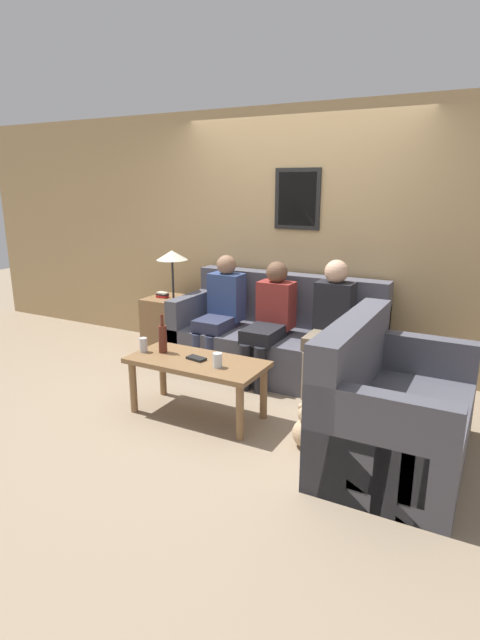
% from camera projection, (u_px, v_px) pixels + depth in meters
% --- Properties ---
extents(ground_plane, '(16.00, 16.00, 0.00)m').
position_uv_depth(ground_plane, '(254.00, 390.00, 4.62)').
color(ground_plane, gray).
extents(wall_back, '(9.00, 0.08, 2.60)m').
position_uv_depth(wall_back, '(298.00, 239.00, 5.12)').
color(wall_back, tan).
rests_on(wall_back, ground_plane).
extents(couch_main, '(2.02, 0.88, 0.97)m').
position_uv_depth(couch_main, '(278.00, 341.00, 4.99)').
color(couch_main, '#4C4C56').
rests_on(couch_main, ground_plane).
extents(couch_side, '(0.88, 1.37, 0.97)m').
position_uv_depth(couch_side, '(389.00, 413.00, 3.41)').
color(couch_side, '#4C4C56').
rests_on(couch_side, ground_plane).
extents(coffee_table, '(1.13, 0.52, 0.48)m').
position_uv_depth(coffee_table, '(197.00, 368.00, 4.03)').
color(coffee_table, olive).
rests_on(coffee_table, ground_plane).
extents(side_table_with_lamp, '(0.48, 0.48, 1.16)m').
position_uv_depth(side_table_with_lamp, '(170.00, 321.00, 5.53)').
color(side_table_with_lamp, olive).
rests_on(side_table_with_lamp, ground_plane).
extents(wine_bottle, '(0.07, 0.07, 0.33)m').
position_uv_depth(wine_bottle, '(163.00, 338.00, 4.16)').
color(wine_bottle, '#562319').
rests_on(wine_bottle, coffee_table).
extents(drinking_glass, '(0.07, 0.07, 0.11)m').
position_uv_depth(drinking_glass, '(217.00, 360.00, 3.83)').
color(drinking_glass, silver).
rests_on(drinking_glass, coffee_table).
extents(book_stack, '(0.17, 0.11, 0.02)m').
position_uv_depth(book_stack, '(196.00, 358.00, 4.01)').
color(book_stack, black).
rests_on(book_stack, coffee_table).
extents(soda_can, '(0.07, 0.07, 0.12)m').
position_uv_depth(soda_can, '(143.00, 345.00, 4.18)').
color(soda_can, '#BCBCC1').
rests_on(soda_can, coffee_table).
extents(person_left, '(0.34, 0.61, 1.15)m').
position_uv_depth(person_left, '(221.00, 309.00, 5.04)').
color(person_left, '#2D334C').
rests_on(person_left, ground_plane).
extents(person_middle, '(0.34, 0.66, 1.13)m').
position_uv_depth(person_middle, '(270.00, 318.00, 4.75)').
color(person_middle, black).
rests_on(person_middle, ground_plane).
extents(person_right, '(0.34, 0.60, 1.19)m').
position_uv_depth(person_right, '(330.00, 321.00, 4.50)').
color(person_right, '#756651').
rests_on(person_right, ground_plane).
extents(teddy_bear, '(0.21, 0.21, 0.33)m').
position_uv_depth(teddy_bear, '(307.00, 428.00, 3.60)').
color(teddy_bear, tan).
rests_on(teddy_bear, ground_plane).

